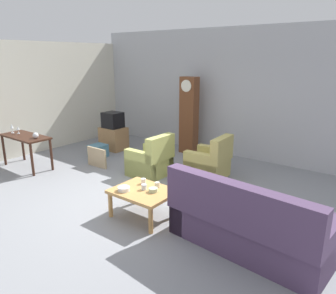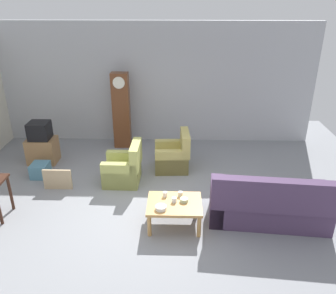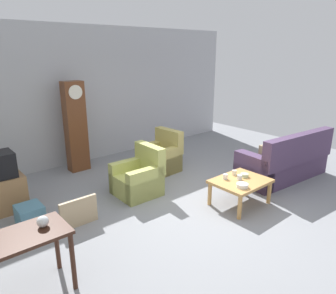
% 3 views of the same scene
% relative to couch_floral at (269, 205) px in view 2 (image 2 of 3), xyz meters
% --- Properties ---
extents(ground_plane, '(10.40, 10.40, 0.00)m').
position_rel_couch_floral_xyz_m(ground_plane, '(-2.23, 0.27, -0.36)').
color(ground_plane, gray).
extents(garage_door_wall, '(8.40, 0.16, 3.20)m').
position_rel_couch_floral_xyz_m(garage_door_wall, '(-2.23, 3.87, 1.24)').
color(garage_door_wall, '#ADAFB5').
rests_on(garage_door_wall, ground_plane).
extents(couch_floral, '(2.17, 1.07, 1.04)m').
position_rel_couch_floral_xyz_m(couch_floral, '(0.00, 0.00, 0.00)').
color(couch_floral, '#4C3856').
rests_on(couch_floral, ground_plane).
extents(armchair_olive_near, '(0.80, 0.77, 0.92)m').
position_rel_couch_floral_xyz_m(armchair_olive_near, '(-2.81, 1.38, -0.05)').
color(armchair_olive_near, tan).
rests_on(armchair_olive_near, ground_plane).
extents(armchair_olive_far, '(0.83, 0.81, 0.92)m').
position_rel_couch_floral_xyz_m(armchair_olive_far, '(-1.74, 2.05, -0.05)').
color(armchair_olive_far, tan).
rests_on(armchair_olive_far, ground_plane).
extents(coffee_table_wood, '(0.96, 0.76, 0.46)m').
position_rel_couch_floral_xyz_m(coffee_table_wood, '(-1.70, -0.12, 0.04)').
color(coffee_table_wood, tan).
rests_on(coffee_table_wood, ground_plane).
extents(grandfather_clock, '(0.44, 0.30, 2.00)m').
position_rel_couch_floral_xyz_m(grandfather_clock, '(-3.12, 3.32, 0.65)').
color(grandfather_clock, brown).
rests_on(grandfather_clock, ground_plane).
extents(tv_stand_cabinet, '(0.68, 0.52, 0.62)m').
position_rel_couch_floral_xyz_m(tv_stand_cabinet, '(-4.94, 2.31, -0.05)').
color(tv_stand_cabinet, '#997047').
rests_on(tv_stand_cabinet, ground_plane).
extents(tv_crt, '(0.48, 0.44, 0.42)m').
position_rel_couch_floral_xyz_m(tv_crt, '(-4.94, 2.31, 0.47)').
color(tv_crt, black).
rests_on(tv_crt, tv_stand_cabinet).
extents(framed_picture_leaning, '(0.60, 0.05, 0.45)m').
position_rel_couch_floral_xyz_m(framed_picture_leaning, '(-4.18, 1.04, -0.13)').
color(framed_picture_leaning, tan).
rests_on(framed_picture_leaning, ground_plane).
extents(storage_box_blue, '(0.37, 0.41, 0.32)m').
position_rel_couch_floral_xyz_m(storage_box_blue, '(-4.75, 1.57, -0.20)').
color(storage_box_blue, teal).
rests_on(storage_box_blue, ground_plane).
extents(cup_white_porcelain, '(0.08, 0.08, 0.09)m').
position_rel_couch_floral_xyz_m(cup_white_porcelain, '(-1.87, 0.08, 0.15)').
color(cup_white_porcelain, white).
rests_on(cup_white_porcelain, coffee_table_wood).
extents(cup_blue_rimmed, '(0.09, 0.09, 0.09)m').
position_rel_couch_floral_xyz_m(cup_blue_rimmed, '(-1.70, -0.10, 0.15)').
color(cup_blue_rimmed, silver).
rests_on(cup_blue_rimmed, coffee_table_wood).
extents(cup_cream_tall, '(0.09, 0.09, 0.09)m').
position_rel_couch_floral_xyz_m(cup_cream_tall, '(-1.59, 0.10, 0.15)').
color(cup_cream_tall, beige).
rests_on(cup_cream_tall, coffee_table_wood).
extents(bowl_white_stacked, '(0.19, 0.19, 0.07)m').
position_rel_couch_floral_xyz_m(bowl_white_stacked, '(-1.92, -0.33, 0.14)').
color(bowl_white_stacked, white).
rests_on(bowl_white_stacked, coffee_table_wood).
extents(bowl_shallow_green, '(0.14, 0.14, 0.06)m').
position_rel_couch_floral_xyz_m(bowl_shallow_green, '(-1.53, -0.08, 0.14)').
color(bowl_shallow_green, '#B2C69E').
rests_on(bowl_shallow_green, coffee_table_wood).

